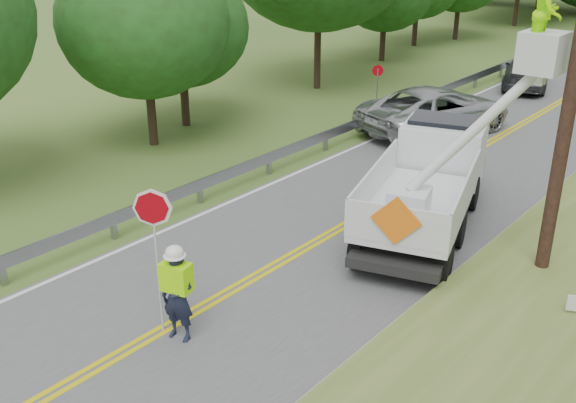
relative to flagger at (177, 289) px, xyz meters
The scene contains 8 objects.
ground 2.45m from the flagger, 102.19° to the right, with size 140.00×140.00×0.00m, color #365022.
road 11.92m from the flagger, 92.23° to the left, with size 7.20×96.00×0.03m.
guardrail 13.54m from the flagger, 109.34° to the left, with size 0.18×48.00×0.77m.
flagger is the anchor object (origin of this frame).
bucket_truck 8.18m from the flagger, 81.58° to the left, with size 5.06×7.07×6.62m.
suv_silver 15.41m from the flagger, 99.88° to the left, with size 2.88×6.25×1.74m, color #ADAEB3.
suv_darkgrey 24.54m from the flagger, 96.42° to the left, with size 2.00×4.91×1.43m, color #35383C.
stop_sign_permanent 16.37m from the flagger, 109.34° to the left, with size 0.39×0.30×2.18m.
Camera 1 is at (8.99, -4.85, 7.59)m, focal length 41.28 mm.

